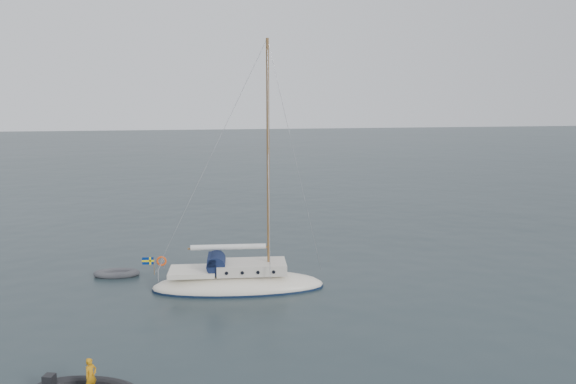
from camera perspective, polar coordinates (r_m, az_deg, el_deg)
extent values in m
plane|color=black|center=(31.52, 0.41, -8.30)|extent=(300.00, 300.00, 0.00)
ellipsoid|color=silver|center=(29.20, -5.04, -9.50)|extent=(8.71, 2.71, 1.45)
cube|color=beige|center=(28.96, -3.72, -7.57)|extent=(3.48, 1.84, 0.53)
cube|color=silver|center=(28.82, -9.71, -8.10)|extent=(2.32, 1.84, 0.24)
cylinder|color=#121B3A|center=(28.73, -7.30, -7.21)|extent=(0.93, 1.60, 0.93)
cube|color=#121B3A|center=(28.67, -7.70, -6.86)|extent=(0.44, 1.60, 0.39)
cylinder|color=brown|center=(27.96, -2.07, 3.43)|extent=(0.15, 0.15, 11.61)
cylinder|color=brown|center=(27.91, -2.08, 4.61)|extent=(0.05, 2.13, 0.05)
cylinder|color=brown|center=(28.56, -6.07, -5.69)|extent=(4.06, 0.10, 0.10)
cylinder|color=silver|center=(28.55, -6.07, -5.59)|extent=(3.78, 0.27, 0.27)
cylinder|color=gray|center=(28.72, -12.85, -7.40)|extent=(0.04, 2.13, 0.04)
torus|color=#DE4610|center=(29.28, -12.90, -7.07)|extent=(0.52, 0.10, 0.52)
cylinder|color=brown|center=(28.76, -13.52, -7.60)|extent=(0.03, 0.03, 0.87)
cube|color=navy|center=(28.70, -14.13, -7.06)|extent=(0.58, 0.02, 0.37)
cube|color=yellow|center=(28.70, -14.13, -7.06)|extent=(0.60, 0.03, 0.09)
cube|color=yellow|center=(28.69, -13.91, -7.05)|extent=(0.09, 0.03, 0.39)
cylinder|color=black|center=(29.73, -6.37, -7.16)|extent=(0.17, 0.06, 0.17)
cylinder|color=black|center=(27.96, -6.07, -8.23)|extent=(0.17, 0.06, 0.17)
cylinder|color=black|center=(29.79, -4.88, -7.10)|extent=(0.17, 0.06, 0.17)
cylinder|color=black|center=(28.03, -4.48, -8.17)|extent=(0.17, 0.06, 0.17)
cylinder|color=black|center=(29.88, -3.39, -7.03)|extent=(0.17, 0.06, 0.17)
cylinder|color=black|center=(28.12, -2.90, -8.09)|extent=(0.17, 0.06, 0.17)
cylinder|color=black|center=(29.98, -1.91, -6.96)|extent=(0.17, 0.06, 0.17)
cylinder|color=black|center=(28.22, -1.32, -8.01)|extent=(0.17, 0.06, 0.17)
cube|color=#46464B|center=(32.48, -17.01, -7.99)|extent=(1.52, 0.63, 0.09)
imported|color=#C47D0F|center=(20.14, -19.34, -17.15)|extent=(0.43, 0.51, 1.20)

